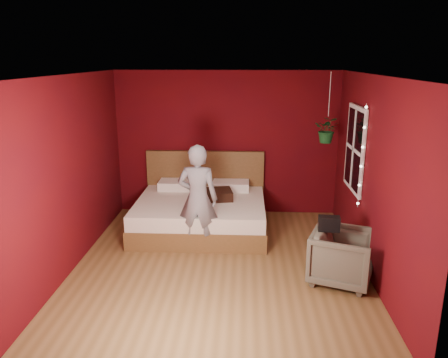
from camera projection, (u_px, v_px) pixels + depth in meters
The scene contains 10 objects.
floor at pixel (219, 266), 6.11m from camera, with size 4.50×4.50×0.00m, color brown.
room_walls at pixel (219, 148), 5.65m from camera, with size 4.04×4.54×2.62m.
window at pixel (355, 149), 6.47m from camera, with size 0.05×0.97×1.27m.
fairy_lights at pixel (362, 157), 5.97m from camera, with size 0.04×0.04×1.45m.
bed at pixel (201, 211), 7.38m from camera, with size 2.14×1.82×1.18m.
person at pixel (198, 199), 6.38m from camera, with size 0.59×0.39×1.63m, color gray.
armchair at pixel (342, 257), 5.59m from camera, with size 0.74×0.76×0.69m, color #5F5F4B.
handbag at pixel (329, 224), 5.50m from camera, with size 0.27×0.13×0.19m, color black.
throw_pillow at pixel (218, 194), 7.25m from camera, with size 0.43×0.43×0.15m, color #321710.
hanging_plant at pixel (327, 130), 6.99m from camera, with size 0.48×0.44×1.12m.
Camera 1 is at (0.35, -5.54, 2.82)m, focal length 35.00 mm.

